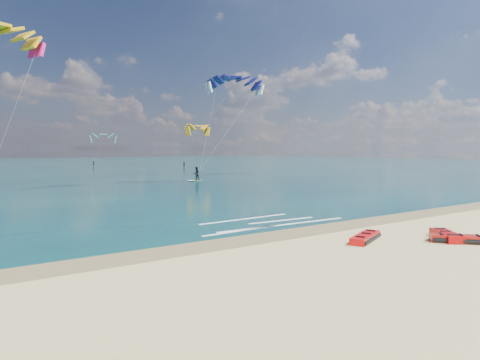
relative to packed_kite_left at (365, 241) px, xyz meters
name	(u,v)px	position (x,y,z in m)	size (l,w,h in m)	color
ground	(95,185)	(-1.81, 40.56, 0.00)	(320.00, 320.00, 0.00)	tan
wet_sand_strip	(291,233)	(-1.81, 3.56, 0.00)	(320.00, 2.40, 0.01)	brown
sea	(21,167)	(-1.81, 104.56, 0.02)	(320.00, 200.00, 0.04)	#092D34
packed_kite_left	(365,241)	(0.00, 0.00, 0.00)	(3.04, 1.08, 0.39)	red
packed_kite_mid	(458,242)	(3.46, -2.85, 0.00)	(2.76, 1.19, 0.43)	#AE150C
packed_kite_right	(446,239)	(3.71, -2.12, 0.00)	(2.66, 1.21, 0.44)	#B70709
kitesurfer_far	(217,120)	(14.74, 38.07, 8.69)	(11.79, 5.50, 16.22)	#A0D620
shoreline_foam	(265,223)	(-1.18, 6.65, 0.04)	(10.44, 3.65, 0.01)	white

